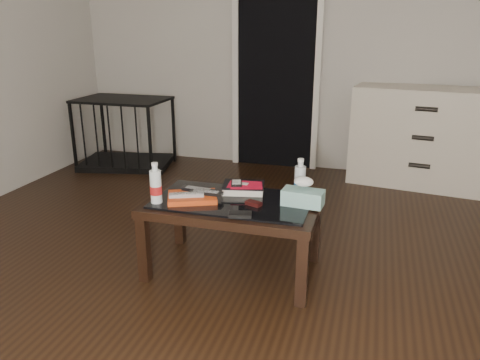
{
  "coord_description": "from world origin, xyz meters",
  "views": [
    {
      "loc": [
        0.6,
        -2.26,
        1.44
      ],
      "look_at": [
        -0.15,
        0.29,
        0.55
      ],
      "focal_mm": 35.0,
      "sensor_mm": 36.0,
      "label": 1
    }
  ],
  "objects_px": {
    "water_bottle_right": "(300,178)",
    "pet_crate": "(126,144)",
    "tissue_box": "(303,198)",
    "dresser": "(420,137)",
    "coffee_table": "(233,210)",
    "textbook": "(244,188)",
    "water_bottle_left": "(156,183)"
  },
  "relations": [
    {
      "from": "pet_crate",
      "to": "water_bottle_right",
      "type": "height_order",
      "value": "pet_crate"
    },
    {
      "from": "pet_crate",
      "to": "dresser",
      "type": "bearing_deg",
      "value": -7.5
    },
    {
      "from": "coffee_table",
      "to": "dresser",
      "type": "distance_m",
      "value": 2.36
    },
    {
      "from": "dresser",
      "to": "water_bottle_right",
      "type": "distance_m",
      "value": 2.07
    },
    {
      "from": "pet_crate",
      "to": "water_bottle_right",
      "type": "distance_m",
      "value": 2.71
    },
    {
      "from": "coffee_table",
      "to": "water_bottle_left",
      "type": "relative_size",
      "value": 4.2
    },
    {
      "from": "coffee_table",
      "to": "pet_crate",
      "type": "xyz_separation_m",
      "value": [
        -1.74,
        1.82,
        -0.17
      ]
    },
    {
      "from": "coffee_table",
      "to": "textbook",
      "type": "xyz_separation_m",
      "value": [
        0.02,
        0.15,
        0.09
      ]
    },
    {
      "from": "dresser",
      "to": "pet_crate",
      "type": "distance_m",
      "value": 2.93
    },
    {
      "from": "textbook",
      "to": "tissue_box",
      "type": "height_order",
      "value": "tissue_box"
    },
    {
      "from": "dresser",
      "to": "water_bottle_right",
      "type": "xyz_separation_m",
      "value": [
        -0.8,
        -1.9,
        0.13
      ]
    },
    {
      "from": "pet_crate",
      "to": "tissue_box",
      "type": "height_order",
      "value": "pet_crate"
    },
    {
      "from": "tissue_box",
      "to": "dresser",
      "type": "bearing_deg",
      "value": 74.57
    },
    {
      "from": "textbook",
      "to": "dresser",
      "type": "bearing_deg",
      "value": 47.6
    },
    {
      "from": "coffee_table",
      "to": "tissue_box",
      "type": "height_order",
      "value": "tissue_box"
    },
    {
      "from": "water_bottle_right",
      "to": "tissue_box",
      "type": "xyz_separation_m",
      "value": [
        0.04,
        -0.12,
        -0.07
      ]
    },
    {
      "from": "dresser",
      "to": "tissue_box",
      "type": "bearing_deg",
      "value": -102.56
    },
    {
      "from": "textbook",
      "to": "water_bottle_left",
      "type": "height_order",
      "value": "water_bottle_left"
    },
    {
      "from": "dresser",
      "to": "water_bottle_right",
      "type": "height_order",
      "value": "dresser"
    },
    {
      "from": "textbook",
      "to": "water_bottle_left",
      "type": "relative_size",
      "value": 1.05
    },
    {
      "from": "tissue_box",
      "to": "water_bottle_left",
      "type": "bearing_deg",
      "value": -161.28
    },
    {
      "from": "textbook",
      "to": "tissue_box",
      "type": "xyz_separation_m",
      "value": [
        0.38,
        -0.12,
        0.02
      ]
    },
    {
      "from": "water_bottle_right",
      "to": "tissue_box",
      "type": "relative_size",
      "value": 1.03
    },
    {
      "from": "coffee_table",
      "to": "pet_crate",
      "type": "distance_m",
      "value": 2.52
    },
    {
      "from": "coffee_table",
      "to": "dresser",
      "type": "height_order",
      "value": "dresser"
    },
    {
      "from": "pet_crate",
      "to": "textbook",
      "type": "height_order",
      "value": "pet_crate"
    },
    {
      "from": "water_bottle_right",
      "to": "pet_crate",
      "type": "bearing_deg",
      "value": 141.61
    },
    {
      "from": "textbook",
      "to": "water_bottle_right",
      "type": "relative_size",
      "value": 1.05
    },
    {
      "from": "water_bottle_left",
      "to": "tissue_box",
      "type": "distance_m",
      "value": 0.84
    },
    {
      "from": "pet_crate",
      "to": "water_bottle_right",
      "type": "xyz_separation_m",
      "value": [
        2.11,
        -1.67,
        0.35
      ]
    },
    {
      "from": "textbook",
      "to": "pet_crate",
      "type": "bearing_deg",
      "value": 125.53
    },
    {
      "from": "textbook",
      "to": "water_bottle_left",
      "type": "bearing_deg",
      "value": -154.64
    }
  ]
}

